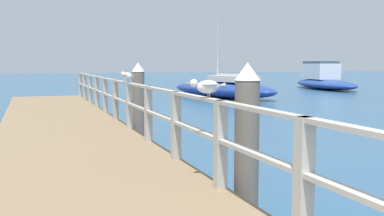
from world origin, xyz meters
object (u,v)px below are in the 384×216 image
dock_piling_far (138,102)px  seagull_foreground (207,86)px  dock_piling_near (247,140)px  boat_1 (223,88)px  boat_2 (323,80)px  seagull_background (127,76)px

dock_piling_far → seagull_foreground: dock_piling_far is taller
dock_piling_near → boat_1: boat_1 is taller
seagull_foreground → boat_1: boat_1 is taller
boat_1 → boat_2: 10.80m
dock_piling_near → seagull_background: dock_piling_near is taller
seagull_foreground → dock_piling_far: bearing=-6.3°
boat_1 → dock_piling_far: bearing=-141.3°
dock_piling_near → dock_piling_far: size_ratio=1.00×
seagull_foreground → boat_1: (7.35, 16.28, -1.03)m
dock_piling_far → boat_1: size_ratio=0.23×
dock_piling_near → boat_1: size_ratio=0.23×
dock_piling_near → boat_2: size_ratio=0.22×
dock_piling_far → seagull_foreground: size_ratio=3.73×
dock_piling_near → seagull_foreground: bearing=148.3°
boat_1 → seagull_background: bearing=-141.2°
dock_piling_far → boat_2: 23.05m
dock_piling_far → seagull_background: size_ratio=3.82×
seagull_foreground → boat_2: boat_2 is taller
seagull_foreground → boat_1: 17.89m
seagull_foreground → seagull_background: size_ratio=1.03×
dock_piling_far → seagull_background: 0.97m
dock_piling_far → boat_1: bearing=58.0°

